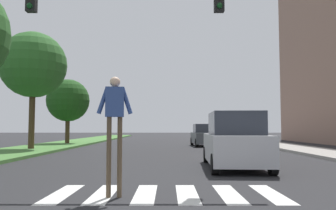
{
  "coord_description": "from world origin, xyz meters",
  "views": [
    {
      "loc": [
        0.04,
        -0.19,
        1.42
      ],
      "look_at": [
        0.12,
        19.96,
        2.79
      ],
      "focal_mm": 36.15,
      "sensor_mm": 36.0,
      "label": 1
    }
  ],
  "objects_px": {
    "pedestrian_performer": "(113,116)",
    "sedan_midblock": "(203,136)",
    "tree_far": "(32,65)",
    "tree_distant": "(66,101)",
    "traffic_light_gantry": "(30,22)",
    "suv_crossing": "(233,142)"
  },
  "relations": [
    {
      "from": "tree_far",
      "to": "traffic_light_gantry",
      "type": "height_order",
      "value": "tree_far"
    },
    {
      "from": "traffic_light_gantry",
      "to": "sedan_midblock",
      "type": "relative_size",
      "value": 2.35
    },
    {
      "from": "pedestrian_performer",
      "to": "sedan_midblock",
      "type": "height_order",
      "value": "pedestrian_performer"
    },
    {
      "from": "tree_distant",
      "to": "suv_crossing",
      "type": "bearing_deg",
      "value": -56.45
    },
    {
      "from": "tree_far",
      "to": "tree_distant",
      "type": "bearing_deg",
      "value": 90.11
    },
    {
      "from": "traffic_light_gantry",
      "to": "suv_crossing",
      "type": "distance_m",
      "value": 7.63
    },
    {
      "from": "tree_distant",
      "to": "traffic_light_gantry",
      "type": "relative_size",
      "value": 0.55
    },
    {
      "from": "pedestrian_performer",
      "to": "suv_crossing",
      "type": "bearing_deg",
      "value": 55.52
    },
    {
      "from": "traffic_light_gantry",
      "to": "sedan_midblock",
      "type": "bearing_deg",
      "value": 68.71
    },
    {
      "from": "sedan_midblock",
      "to": "tree_distant",
      "type": "bearing_deg",
      "value": 170.77
    },
    {
      "from": "pedestrian_performer",
      "to": "suv_crossing",
      "type": "relative_size",
      "value": 0.53
    },
    {
      "from": "pedestrian_performer",
      "to": "sedan_midblock",
      "type": "distance_m",
      "value": 19.94
    },
    {
      "from": "tree_far",
      "to": "tree_distant",
      "type": "distance_m",
      "value": 7.68
    },
    {
      "from": "tree_far",
      "to": "pedestrian_performer",
      "type": "distance_m",
      "value": 16.08
    },
    {
      "from": "tree_distant",
      "to": "traffic_light_gantry",
      "type": "height_order",
      "value": "traffic_light_gantry"
    },
    {
      "from": "traffic_light_gantry",
      "to": "suv_crossing",
      "type": "bearing_deg",
      "value": 23.58
    },
    {
      "from": "pedestrian_performer",
      "to": "sedan_midblock",
      "type": "xyz_separation_m",
      "value": [
        3.94,
        19.52,
        -0.87
      ]
    },
    {
      "from": "tree_distant",
      "to": "sedan_midblock",
      "type": "height_order",
      "value": "tree_distant"
    },
    {
      "from": "tree_distant",
      "to": "suv_crossing",
      "type": "relative_size",
      "value": 1.15
    },
    {
      "from": "suv_crossing",
      "to": "sedan_midblock",
      "type": "xyz_separation_m",
      "value": [
        0.47,
        14.46,
        -0.14
      ]
    },
    {
      "from": "tree_distant",
      "to": "suv_crossing",
      "type": "xyz_separation_m",
      "value": [
        10.8,
        -16.29,
        -2.79
      ]
    },
    {
      "from": "pedestrian_performer",
      "to": "tree_far",
      "type": "bearing_deg",
      "value": 117.84
    }
  ]
}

